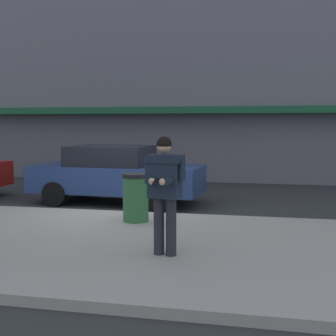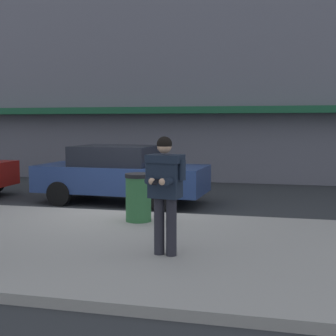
{
  "view_description": "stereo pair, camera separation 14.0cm",
  "coord_description": "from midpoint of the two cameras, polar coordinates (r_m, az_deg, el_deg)",
  "views": [
    {
      "loc": [
        3.34,
        -10.29,
        2.14
      ],
      "look_at": [
        1.93,
        -3.69,
        1.49
      ],
      "focal_mm": 50.0,
      "sensor_mm": 36.0,
      "label": 1
    },
    {
      "loc": [
        3.48,
        -10.26,
        2.14
      ],
      "look_at": [
        1.93,
        -3.69,
        1.49
      ],
      "focal_mm": 50.0,
      "sensor_mm": 36.0,
      "label": 2
    }
  ],
  "objects": [
    {
      "name": "trash_bin",
      "position": [
        9.57,
        -4.38,
        -3.58
      ],
      "size": [
        0.55,
        0.55,
        0.98
      ],
      "color": "#2D6638",
      "rests_on": "sidewalk"
    },
    {
      "name": "sidewalk",
      "position": [
        8.08,
        -5.78,
        -9.38
      ],
      "size": [
        32.0,
        5.3,
        0.14
      ],
      "primitive_type": "cube",
      "color": "#99968E",
      "rests_on": "ground"
    },
    {
      "name": "man_texting_on_phone",
      "position": [
        7.01,
        -0.99,
        -1.79
      ],
      "size": [
        0.64,
        0.62,
        1.81
      ],
      "color": "#23232B",
      "rests_on": "sidewalk"
    },
    {
      "name": "ground_plane",
      "position": [
        11.04,
        -6.18,
        -5.72
      ],
      "size": [
        80.0,
        80.0,
        0.0
      ],
      "primitive_type": "plane",
      "color": "#2B2D30"
    },
    {
      "name": "curb_paint_line",
      "position": [
        10.82,
        -1.04,
        -5.91
      ],
      "size": [
        28.0,
        0.12,
        0.01
      ],
      "primitive_type": "cube",
      "color": "silver",
      "rests_on": "ground"
    },
    {
      "name": "parked_sedan_mid",
      "position": [
        12.56,
        -6.71,
        -0.72
      ],
      "size": [
        4.59,
        2.11,
        1.54
      ],
      "color": "navy",
      "rests_on": "ground"
    }
  ]
}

